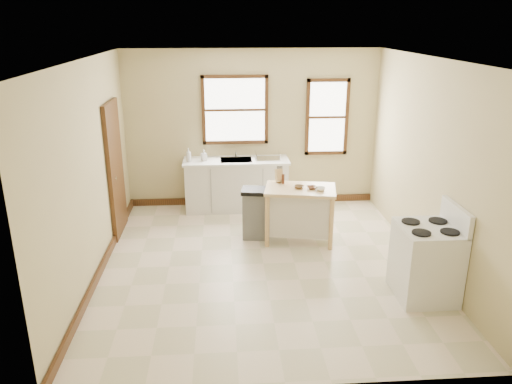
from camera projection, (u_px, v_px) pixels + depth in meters
floor at (263, 264)px, 7.03m from camera, size 5.00×5.00×0.00m
ceiling at (264, 59)px, 6.11m from camera, size 5.00×5.00×0.00m
wall_back at (252, 129)px, 8.93m from camera, size 4.50×0.04×2.80m
wall_left at (90, 172)px, 6.42m from camera, size 0.04×5.00×2.80m
wall_right at (430, 165)px, 6.72m from camera, size 0.04×5.00×2.80m
window_main at (235, 110)px, 8.78m from camera, size 1.17×0.06×1.22m
window_side at (327, 117)px, 8.94m from camera, size 0.77×0.06×1.37m
door_left at (115, 169)px, 7.77m from camera, size 0.06×0.90×2.10m
baseboard_back at (252, 200)px, 9.34m from camera, size 4.50×0.04×0.12m
baseboard_left at (103, 265)px, 6.86m from camera, size 0.04×5.00×0.12m
sink_counter at (236, 184)px, 8.93m from camera, size 1.86×0.62×0.92m
faucet at (236, 151)px, 8.92m from camera, size 0.03×0.03×0.22m
soap_bottle_a at (189, 155)px, 8.61m from camera, size 0.10×0.10×0.24m
soap_bottle_b at (204, 155)px, 8.70m from camera, size 0.12×0.12×0.19m
dish_rack at (268, 156)px, 8.80m from camera, size 0.50×0.42×0.11m
kitchen_island at (300, 214)px, 7.64m from camera, size 1.15×0.85×0.86m
knife_block at (279, 176)px, 7.75m from camera, size 0.12×0.12×0.20m
pepper_grinder at (283, 179)px, 7.67m from camera, size 0.05×0.05×0.15m
bowl_a at (299, 187)px, 7.49m from camera, size 0.20×0.20×0.04m
bowl_b at (312, 188)px, 7.46m from camera, size 0.18×0.18×0.04m
bowl_c at (320, 189)px, 7.39m from camera, size 0.17×0.17×0.05m
trash_bin at (255, 213)px, 7.76m from camera, size 0.46×0.40×0.80m
gas_stove at (427, 252)px, 6.03m from camera, size 0.74×0.75×1.19m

